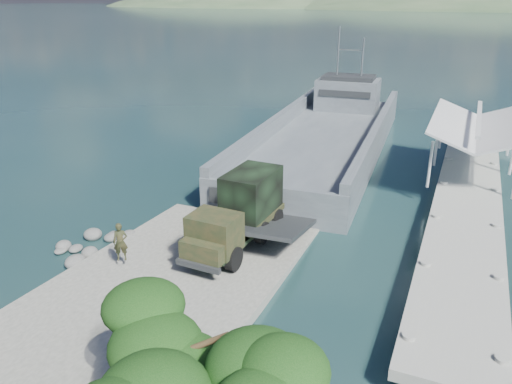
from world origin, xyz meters
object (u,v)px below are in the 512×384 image
(pier, at_px, (471,170))
(landing_craft, at_px, (325,144))
(military_truck, at_px, (240,211))
(overhang_tree, at_px, (177,381))
(sailboat_far, at_px, (511,126))
(sailboat_near, at_px, (510,139))
(soldier, at_px, (121,249))

(pier, relative_size, landing_craft, 1.16)
(military_truck, bearing_deg, overhang_tree, -67.83)
(pier, xyz_separation_m, military_truck, (-11.38, -14.82, 0.74))
(military_truck, bearing_deg, sailboat_far, 69.89)
(overhang_tree, bearing_deg, pier, 78.08)
(pier, xyz_separation_m, sailboat_near, (3.34, 15.34, -1.23))
(sailboat_far, distance_m, overhang_tree, 51.63)
(landing_craft, bearing_deg, soldier, -102.06)
(soldier, height_order, overhang_tree, overhang_tree)
(sailboat_near, bearing_deg, overhang_tree, -83.45)
(landing_craft, relative_size, overhang_tree, 5.84)
(military_truck, bearing_deg, sailboat_near, 66.60)
(sailboat_far, xyz_separation_m, overhang_tree, (-9.87, -50.49, 4.42))
(landing_craft, bearing_deg, pier, -25.23)
(sailboat_near, distance_m, sailboat_far, 5.77)
(sailboat_near, xyz_separation_m, overhang_tree, (-9.54, -44.73, 4.37))
(sailboat_near, distance_m, overhang_tree, 45.94)
(military_truck, relative_size, overhang_tree, 1.24)
(soldier, relative_size, sailboat_far, 0.33)
(pier, relative_size, sailboat_far, 7.25)
(pier, bearing_deg, soldier, -128.67)
(pier, relative_size, sailboat_near, 6.30)
(soldier, xyz_separation_m, sailboat_near, (19.04, 34.96, -1.11))
(sailboat_far, height_order, overhang_tree, sailboat_far)
(military_truck, distance_m, sailboat_near, 33.62)
(pier, distance_m, overhang_tree, 30.20)
(pier, relative_size, military_truck, 5.44)
(pier, xyz_separation_m, sailboat_far, (3.66, 21.10, -1.28))
(landing_craft, bearing_deg, military_truck, -91.51)
(landing_craft, bearing_deg, sailboat_near, 30.48)
(landing_craft, height_order, military_truck, landing_craft)
(pier, bearing_deg, sailboat_far, 80.16)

